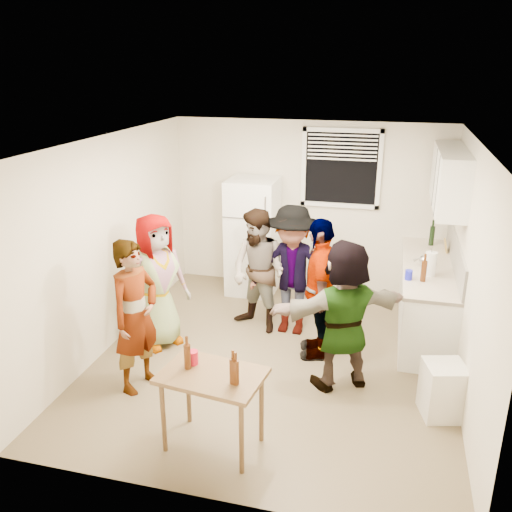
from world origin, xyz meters
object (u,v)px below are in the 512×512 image
(refrigerator, at_px, (253,236))
(guest_grey, at_px, (161,342))
(guest_stripe, at_px, (141,385))
(guest_orange, at_px, (340,383))
(red_cup, at_px, (193,364))
(guest_back_left, at_px, (259,328))
(beer_bottle_table, at_px, (236,384))
(guest_back_right, at_px, (291,330))
(wine_bottle, at_px, (431,245))
(blue_cup, at_px, (408,280))
(beer_bottle_counter, at_px, (423,281))
(serving_table, at_px, (214,445))
(kettle, at_px, (426,266))
(trash_bin, at_px, (443,392))
(guest_black, at_px, (317,353))

(refrigerator, xyz_separation_m, guest_grey, (-0.69, -1.87, -0.85))
(guest_stripe, height_order, guest_orange, guest_orange)
(red_cup, distance_m, guest_back_left, 2.32)
(guest_orange, bearing_deg, beer_bottle_table, 32.36)
(guest_back_left, xyz_separation_m, guest_back_right, (0.42, 0.04, 0.00))
(wine_bottle, height_order, red_cup, wine_bottle)
(guest_stripe, relative_size, guest_back_right, 0.99)
(beer_bottle_table, relative_size, guest_grey, 0.14)
(refrigerator, bearing_deg, guest_grey, -110.20)
(blue_cup, distance_m, red_cup, 2.81)
(beer_bottle_table, xyz_separation_m, red_cup, (-0.46, 0.21, 0.00))
(guest_grey, relative_size, guest_back_left, 1.04)
(beer_bottle_counter, height_order, serving_table, beer_bottle_counter)
(guest_back_right, bearing_deg, guest_back_left, -170.92)
(kettle, distance_m, wine_bottle, 0.86)
(refrigerator, relative_size, beer_bottle_table, 7.66)
(blue_cup, distance_m, guest_grey, 3.07)
(kettle, distance_m, guest_stripe, 3.65)
(kettle, relative_size, guest_back_left, 0.14)
(trash_bin, bearing_deg, serving_table, -153.92)
(wine_bottle, relative_size, trash_bin, 0.48)
(blue_cup, relative_size, guest_stripe, 0.07)
(serving_table, height_order, guest_back_right, serving_table)
(red_cup, bearing_deg, serving_table, -28.08)
(guest_stripe, xyz_separation_m, guest_black, (1.73, 1.14, 0.00))
(kettle, bearing_deg, beer_bottle_counter, -112.48)
(guest_black, bearing_deg, guest_back_left, -127.42)
(kettle, xyz_separation_m, trash_bin, (0.16, -1.75, -0.65))
(refrigerator, distance_m, guest_black, 2.22)
(wine_bottle, xyz_separation_m, trash_bin, (0.06, -2.61, -0.65))
(trash_bin, bearing_deg, wine_bottle, 91.40)
(blue_cup, bearing_deg, guest_stripe, -150.78)
(guest_stripe, bearing_deg, guest_grey, 29.43)
(beer_bottle_table, bearing_deg, guest_black, 77.91)
(wine_bottle, distance_m, trash_bin, 2.69)
(wine_bottle, distance_m, red_cup, 4.10)
(wine_bottle, distance_m, guest_stripe, 4.26)
(trash_bin, bearing_deg, guest_stripe, -175.07)
(beer_bottle_counter, xyz_separation_m, red_cup, (-2.01, -2.10, -0.16))
(beer_bottle_counter, distance_m, serving_table, 2.99)
(red_cup, bearing_deg, beer_bottle_table, -24.90)
(trash_bin, height_order, guest_orange, trash_bin)
(beer_bottle_table, xyz_separation_m, guest_back_left, (-0.41, 2.41, -0.74))
(guest_black, xyz_separation_m, guest_orange, (0.33, -0.57, 0.00))
(red_cup, xyz_separation_m, guest_black, (0.88, 1.74, -0.74))
(beer_bottle_counter, xyz_separation_m, guest_back_right, (-1.54, 0.13, -0.90))
(trash_bin, distance_m, beer_bottle_table, 2.13)
(kettle, bearing_deg, red_cup, -145.08)
(guest_back_left, bearing_deg, wine_bottle, 56.73)
(wine_bottle, bearing_deg, blue_cup, -102.80)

